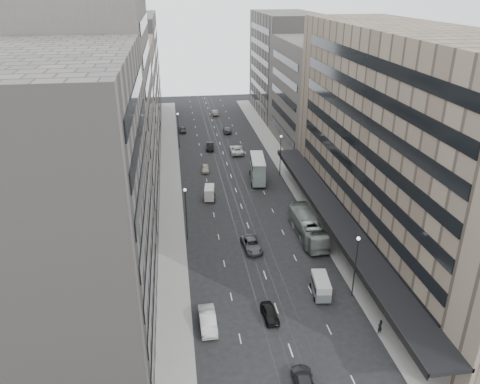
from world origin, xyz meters
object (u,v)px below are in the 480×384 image
sedan_1 (208,320)px  sedan_2 (252,244)px  double_decker (258,169)px  bus_near (306,225)px  pedestrian (380,326)px  vw_microbus (321,286)px  bus_far (308,228)px  sedan_0 (270,313)px  panel_van (209,193)px

sedan_1 → sedan_2: (7.68, 15.80, -0.11)m
double_decker → sedan_2: double_decker is taller
sedan_1 → bus_near: bearing=47.6°
sedan_1 → pedestrian: bearing=-13.3°
double_decker → sedan_2: bearing=-95.9°
double_decker → pedestrian: double_decker is taller
vw_microbus → pedestrian: 8.88m
double_decker → bus_far: bearing=-75.2°
bus_near → bus_far: size_ratio=0.97×
bus_near → sedan_0: bearing=66.1°
bus_far → sedan_1: 24.37m
panel_van → sedan_1: 33.84m
bus_near → sedan_2: bearing=22.6°
double_decker → sedan_1: double_decker is taller
bus_near → double_decker: size_ratio=1.31×
bus_far → panel_van: bearing=-51.4°
double_decker → panel_van: size_ratio=2.28×
bus_near → pedestrian: size_ratio=6.86×
bus_far → double_decker: (-3.49, 22.92, 0.90)m
sedan_2 → double_decker: bearing=73.0°
bus_far → sedan_2: size_ratio=2.25×
bus_near → sedan_0: 20.83m
bus_far → panel_van: bus_far is taller
bus_far → sedan_2: (-8.87, -2.08, -0.92)m
double_decker → sedan_1: bearing=-101.6°
vw_microbus → sedan_1: (-14.21, -3.85, -0.48)m
double_decker → pedestrian: (5.43, -44.73, -1.57)m
bus_near → vw_microbus: (-2.36, -15.10, -0.30)m
panel_van → pedestrian: size_ratio=2.30×
pedestrian → sedan_1: bearing=-37.3°
bus_near → sedan_1: bus_near is taller
vw_microbus → sedan_0: (-7.06, -3.45, -0.64)m
bus_far → sedan_0: (-9.40, -17.48, -0.98)m
bus_far → sedan_1: bus_far is taller
double_decker → pedestrian: size_ratio=5.25×
bus_far → vw_microbus: bus_far is taller
double_decker → panel_van: (-9.95, -7.10, -1.27)m
sedan_1 → pedestrian: (18.48, -3.94, 0.15)m
sedan_2 → sedan_0: bearing=-96.9°
sedan_2 → sedan_1: bearing=-120.8°
sedan_0 → sedan_2: size_ratio=0.75×
sedan_1 → pedestrian: size_ratio=3.02×
bus_far → vw_microbus: bearing=78.8°
bus_far → vw_microbus: size_ratio=2.60×
double_decker → sedan_2: 25.64m
double_decker → sedan_0: double_decker is taller
panel_van → sedan_1: panel_van is taller
sedan_0 → sedan_2: sedan_2 is taller
double_decker → vw_microbus: 36.99m
bus_near → vw_microbus: bearing=84.2°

